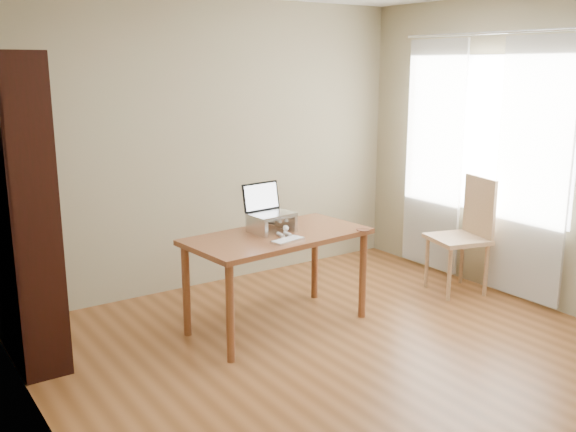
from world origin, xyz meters
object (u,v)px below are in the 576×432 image
Objects in this scene: laptop at (267,206)px; bookshelf at (21,211)px; keyboard at (287,240)px; desk at (277,246)px; cat at (272,223)px; chair at (464,230)px.

bookshelf is at bearing 162.15° from laptop.
desk is at bearing 62.70° from keyboard.
laptop is (0.00, 0.14, 0.29)m from desk.
bookshelf is 1.81m from cat.
chair is (1.83, -0.36, -0.25)m from cat.
chair is at bearing -13.91° from keyboard.
laptop is 1.92m from chair.
desk is 0.32m from laptop.
chair is at bearing -12.48° from bookshelf.
cat reaches higher than desk.
bookshelf is at bearing 172.37° from cat.
keyboard is at bearing -96.83° from cat.
desk is (1.72, -0.53, -0.40)m from bookshelf.
laptop is 0.41m from keyboard.
chair is at bearing -16.95° from laptop.
keyboard is at bearing -165.61° from chair.
cat is 1.88m from chair.
cat reaches higher than keyboard.
bookshelf is at bearing -177.06° from chair.
bookshelf is 2.01× the size of chair.
bookshelf is 5.91× the size of laptop.
laptop is (1.72, -0.40, -0.11)m from bookshelf.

